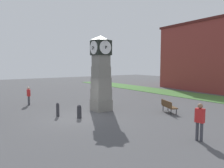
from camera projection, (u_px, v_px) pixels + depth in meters
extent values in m
plane|color=#4C4C4F|center=(79.00, 117.00, 14.50)|extent=(79.87, 79.87, 0.00)
cube|color=gray|center=(101.00, 105.00, 16.57)|extent=(1.27, 1.27, 0.83)
cube|color=gray|center=(101.00, 94.00, 16.50)|extent=(1.21, 1.21, 0.83)
cube|color=gray|center=(101.00, 83.00, 16.42)|extent=(1.15, 1.15, 0.83)
cube|color=slate|center=(101.00, 72.00, 16.34)|extent=(1.09, 1.09, 0.83)
cube|color=gray|center=(101.00, 61.00, 16.26)|extent=(1.02, 1.02, 0.83)
cube|color=black|center=(101.00, 48.00, 16.17)|extent=(1.19, 1.19, 1.10)
cylinder|color=white|center=(108.00, 48.00, 16.52)|extent=(0.98, 0.04, 0.98)
cube|color=black|center=(108.00, 48.00, 16.54)|extent=(0.06, 0.22, 0.13)
cube|color=black|center=(108.00, 48.00, 16.54)|extent=(0.04, 0.13, 0.37)
cylinder|color=white|center=(94.00, 47.00, 15.82)|extent=(0.98, 0.04, 0.98)
cube|color=black|center=(93.00, 47.00, 15.80)|extent=(0.06, 0.20, 0.17)
cube|color=black|center=(93.00, 47.00, 15.80)|extent=(0.04, 0.24, 0.33)
cylinder|color=white|center=(105.00, 47.00, 15.67)|extent=(0.04, 0.98, 0.98)
cube|color=black|center=(106.00, 47.00, 15.64)|extent=(0.10, 0.06, 0.22)
cube|color=black|center=(106.00, 47.00, 15.64)|extent=(0.37, 0.04, 0.12)
cylinder|color=white|center=(97.00, 48.00, 16.67)|extent=(0.04, 0.98, 0.98)
cube|color=black|center=(96.00, 48.00, 16.70)|extent=(0.13, 0.06, 0.22)
cube|color=black|center=(96.00, 48.00, 16.70)|extent=(0.36, 0.04, 0.14)
pyramid|color=black|center=(101.00, 38.00, 16.10)|extent=(1.25, 1.25, 0.34)
cylinder|color=#333338|center=(79.00, 113.00, 14.26)|extent=(0.30, 0.30, 0.71)
sphere|color=#333338|center=(79.00, 107.00, 14.22)|extent=(0.27, 0.27, 0.27)
cylinder|color=#333338|center=(58.00, 110.00, 14.72)|extent=(0.21, 0.21, 0.81)
sphere|color=#333338|center=(58.00, 104.00, 14.68)|extent=(0.19, 0.19, 0.19)
cube|color=brown|center=(170.00, 107.00, 15.78)|extent=(1.67, 1.09, 0.08)
cube|color=brown|center=(166.00, 103.00, 15.70)|extent=(1.49, 0.69, 0.40)
cylinder|color=#262628|center=(176.00, 111.00, 15.21)|extent=(0.06, 0.06, 0.45)
cylinder|color=#262628|center=(168.00, 108.00, 16.46)|extent=(0.06, 0.06, 0.45)
cylinder|color=#262628|center=(171.00, 112.00, 15.13)|extent=(0.06, 0.06, 0.45)
cylinder|color=#262628|center=(163.00, 108.00, 16.38)|extent=(0.06, 0.06, 0.45)
cylinder|color=#3F3F47|center=(201.00, 132.00, 9.97)|extent=(0.14, 0.14, 0.87)
cylinder|color=#3F3F47|center=(197.00, 131.00, 10.11)|extent=(0.14, 0.14, 0.87)
cube|color=red|center=(200.00, 116.00, 9.97)|extent=(0.44, 0.32, 0.65)
sphere|color=#8C664C|center=(200.00, 106.00, 9.92)|extent=(0.24, 0.24, 0.24)
cylinder|color=#3F3F47|center=(29.00, 100.00, 18.81)|extent=(0.14, 0.14, 0.78)
cylinder|color=#3F3F47|center=(29.00, 101.00, 18.64)|extent=(0.14, 0.14, 0.78)
cube|color=red|center=(29.00, 93.00, 18.66)|extent=(0.42, 0.27, 0.58)
sphere|color=beige|center=(28.00, 88.00, 18.63)|extent=(0.21, 0.21, 0.21)
cube|color=maroon|center=(221.00, 58.00, 28.52)|extent=(15.40, 8.93, 8.65)
cube|color=#4F1E1B|center=(222.00, 23.00, 28.10)|extent=(15.86, 9.20, 0.30)
cube|color=#477A38|center=(204.00, 97.00, 23.02)|extent=(47.92, 4.19, 0.04)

